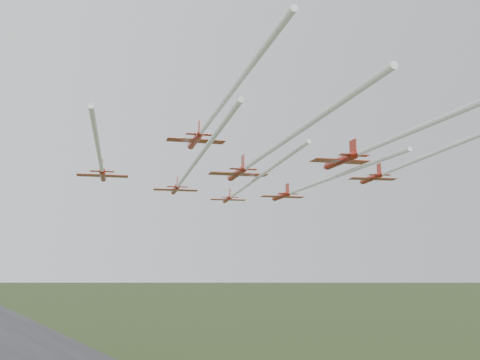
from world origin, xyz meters
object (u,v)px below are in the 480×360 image
jet_row4_left (209,122)px  jet_row2_left (186,175)px  jet_row2_right (304,188)px  jet_lead (243,188)px  jet_row4_right (386,142)px  jet_row3_mid (259,159)px  jet_row3_right (394,169)px  jet_row3_left (101,164)px

jet_row4_left → jet_row2_left: bearing=88.9°
jet_row2_left → jet_row2_right: bearing=18.7°
jet_lead → jet_row4_right: 39.73m
jet_row3_mid → jet_row2_right: bearing=51.3°
jet_lead → jet_row2_left: 19.59m
jet_row4_right → jet_row3_mid: bearing=128.1°
jet_row3_mid → jet_row3_right: (23.59, -3.61, 0.07)m
jet_row2_right → jet_row3_left: size_ratio=1.17×
jet_row3_left → jet_row3_right: (43.08, -15.15, 0.92)m
jet_lead → jet_row3_right: (12.93, -25.51, 0.95)m
jet_row4_left → jet_lead: bearing=69.3°
jet_row3_left → jet_row4_right: bearing=-29.2°
jet_row3_right → jet_row4_left: jet_row4_left is taller
jet_row2_right → jet_row4_left: size_ratio=1.15×
jet_row2_right → jet_row3_right: 16.64m
jet_lead → jet_row3_mid: (-10.66, -21.90, 0.88)m
jet_row3_mid → jet_row3_right: jet_row3_mid is taller
jet_lead → jet_row3_right: size_ratio=1.44×
jet_lead → jet_row4_left: 37.96m
jet_row2_right → jet_row2_left: bearing=-163.8°
jet_row2_left → jet_row3_left: jet_row3_left is taller
jet_row2_left → jet_row4_left: size_ratio=1.35×
jet_row3_right → jet_row2_right: bearing=135.3°
jet_row2_left → jet_row2_right: 23.18m
jet_row3_left → jet_row3_mid: bearing=-12.3°
jet_row2_right → jet_row4_right: 31.00m
jet_row3_left → jet_row3_right: 45.68m
jet_row2_right → jet_row3_mid: size_ratio=0.90×
jet_lead → jet_row3_left: jet_row3_left is taller
jet_row2_right → jet_row4_right: size_ratio=0.93×
jet_row3_right → jet_row4_right: size_ratio=0.76×
jet_row2_left → jet_row3_left: (-13.48, -0.08, 0.40)m
jet_row3_mid → jet_row3_right: bearing=8.4°
jet_row3_mid → jet_row4_right: bearing=-50.7°
jet_lead → jet_row3_mid: 24.38m
jet_row4_left → jet_row2_right: bearing=50.6°
jet_lead → jet_row4_right: bearing=-74.9°
jet_row3_left → jet_row3_right: bearing=-1.0°
jet_row2_left → jet_row2_right: jet_row2_left is taller
jet_row2_left → jet_row2_right: size_ratio=1.18×
jet_row2_right → jet_row4_left: 35.73m
jet_lead → jet_row2_right: 12.16m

